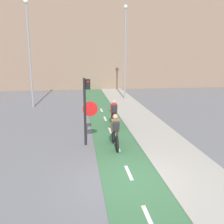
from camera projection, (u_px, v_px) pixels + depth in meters
ground_plane at (132, 180)px, 8.17m from camera, size 120.00×120.00×0.00m
bike_lane at (132, 180)px, 8.17m from camera, size 2.00×60.00×0.02m
sidewalk_strip at (195, 175)px, 8.46m from camera, size 2.40×60.00×0.05m
building_row_background at (90, 41)px, 30.19m from camera, size 60.00×5.20×11.19m
traffic_light_pole at (87, 104)px, 10.96m from camera, size 0.67×0.25×3.03m
street_lamp_far at (29, 45)px, 18.31m from camera, size 0.36×0.36×7.85m
street_lamp_sidewalk at (125, 44)px, 21.83m from camera, size 0.36×0.36×8.12m
cyclist_near at (115, 132)px, 10.86m from camera, size 0.46×1.81×1.52m
cyclist_far at (114, 114)px, 14.27m from camera, size 0.46×1.74×1.50m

